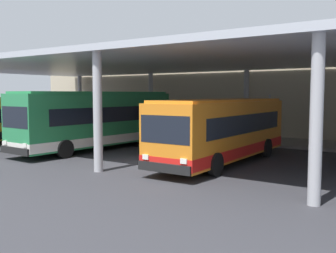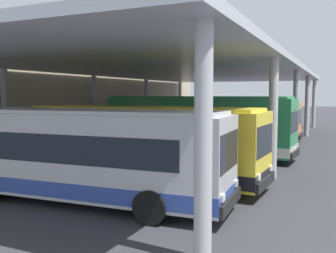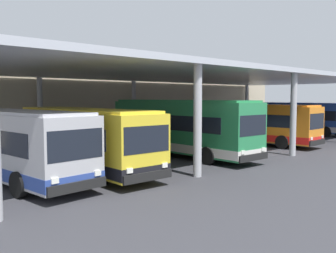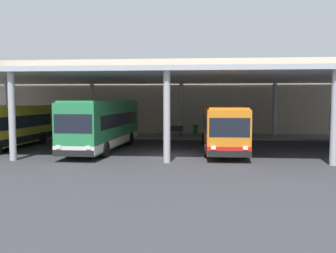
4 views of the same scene
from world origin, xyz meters
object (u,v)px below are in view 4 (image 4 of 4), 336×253
at_px(bus_far_bay, 222,128).
at_px(bench_waiting, 174,130).
at_px(trash_bin, 196,130).
at_px(banner_sign, 210,117).
at_px(bus_second_bay, 7,126).
at_px(bus_middle_bay, 104,124).

distance_m(bus_far_bay, bench_waiting, 10.02).
distance_m(trash_bin, banner_sign, 2.18).
bearing_deg(bus_second_bay, bus_far_bay, 1.14).
xyz_separation_m(bus_second_bay, trash_bin, (13.82, 9.64, -0.98)).
height_order(bus_middle_bay, bus_far_bay, bus_middle_bay).
bearing_deg(trash_bin, bench_waiting, -173.38).
distance_m(bus_far_bay, trash_bin, 9.59).
relative_size(bus_far_bay, banner_sign, 3.30).
distance_m(bus_far_bay, banner_sign, 8.23).
distance_m(bus_second_bay, bus_far_bay, 15.84).
bearing_deg(bus_second_bay, banner_sign, 29.32).
xyz_separation_m(bench_waiting, banner_sign, (3.45, -0.88, 1.32)).
bearing_deg(banner_sign, bus_second_bay, -150.68).
height_order(bus_far_bay, trash_bin, bus_far_bay).
height_order(trash_bin, banner_sign, banner_sign).
bearing_deg(banner_sign, bench_waiting, 165.75).
bearing_deg(banner_sign, trash_bin, 140.16).
xyz_separation_m(bus_far_bay, trash_bin, (-2.02, 9.32, -0.98)).
relative_size(bus_second_bay, banner_sign, 3.33).
height_order(bus_middle_bay, banner_sign, bus_middle_bay).
height_order(bus_second_bay, bus_far_bay, same).
bearing_deg(bus_far_bay, bus_middle_bay, -178.95).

